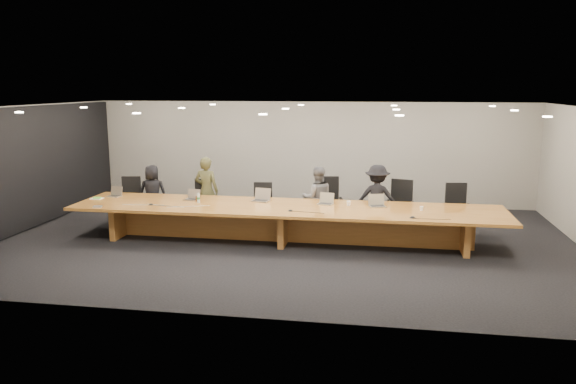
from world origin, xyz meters
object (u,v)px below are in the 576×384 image
object	(u,v)px
laptop_c	(261,195)
amber_mug	(198,199)
paper_cup_far	(422,208)
chair_mid_right	(329,202)
chair_right	(399,205)
mic_right	(413,217)
av_box	(98,207)
paper_cup_near	(349,203)
laptop_e	(378,201)
chair_left	(199,202)
laptop_d	(325,199)
chair_mid_left	(262,204)
person_c	(317,198)
mic_left	(151,204)
conference_table	(286,217)
chair_far_left	(129,199)
person_d	(377,198)
person_a	(153,193)
water_bottle	(198,198)
mic_center	(290,210)
chair_far_right	(458,208)
person_b	(207,191)
laptop_b	(191,195)
laptop_a	(114,192)

from	to	relation	value
laptop_c	amber_mug	size ratio (longest dim) A/B	3.17
paper_cup_far	chair_mid_right	bearing A→B (deg)	148.38
chair_right	mic_right	bearing A→B (deg)	-67.82
av_box	mic_right	size ratio (longest dim) A/B	1.36
paper_cup_near	paper_cup_far	world-z (taller)	paper_cup_near
laptop_e	av_box	xyz separation A→B (m)	(-5.73, -1.00, -0.12)
chair_left	laptop_d	xyz separation A→B (m)	(3.08, -0.84, 0.34)
chair_right	chair_mid_left	bearing A→B (deg)	-162.71
person_c	paper_cup_far	distance (m)	2.48
chair_left	mic_left	size ratio (longest dim) A/B	9.31
conference_table	chair_far_left	world-z (taller)	chair_far_left
person_c	person_d	xyz separation A→B (m)	(1.34, 0.08, 0.03)
amber_mug	person_d	bearing A→B (deg)	14.63
conference_table	person_a	distance (m)	3.70
laptop_e	water_bottle	distance (m)	3.81
person_c	laptop_e	world-z (taller)	person_c
chair_far_left	person_c	distance (m)	4.56
chair_right	chair_left	bearing A→B (deg)	-163.02
chair_far_left	mic_center	bearing A→B (deg)	-29.02
chair_far_right	mic_center	xyz separation A→B (m)	(-3.48, -1.71, 0.20)
laptop_e	mic_right	size ratio (longest dim) A/B	2.64
chair_left	chair_mid_right	xyz separation A→B (m)	(3.07, 0.12, 0.06)
paper_cup_near	mic_left	xyz separation A→B (m)	(-4.13, -0.60, -0.04)
chair_mid_left	person_b	size ratio (longest dim) A/B	0.64
laptop_b	av_box	world-z (taller)	laptop_b
laptop_a	paper_cup_near	xyz separation A→B (m)	(5.32, -0.10, -0.07)
paper_cup_near	chair_far_left	bearing A→B (deg)	170.69
conference_table	chair_far_left	distance (m)	4.19
chair_far_right	mic_right	bearing A→B (deg)	-127.66
chair_far_right	water_bottle	bearing A→B (deg)	-175.44
laptop_c	person_c	bearing A→B (deg)	42.46
chair_far_right	amber_mug	bearing A→B (deg)	-177.28
chair_far_right	mic_right	world-z (taller)	chair_far_right
mic_left	mic_right	size ratio (longest dim) A/B	0.91
chair_far_left	laptop_a	xyz separation A→B (m)	(-0.00, -0.77, 0.33)
laptop_d	laptop_e	distance (m)	1.10
laptop_a	amber_mug	xyz separation A→B (m)	(2.04, -0.17, -0.06)
laptop_a	av_box	size ratio (longest dim) A/B	1.74
paper_cup_near	mic_left	world-z (taller)	paper_cup_near
person_c	amber_mug	bearing A→B (deg)	7.79
chair_far_right	person_c	bearing A→B (deg)	174.70
laptop_d	paper_cup_far	xyz separation A→B (m)	(1.98, -0.26, -0.08)
laptop_b	laptop_c	world-z (taller)	laptop_c
chair_mid_right	amber_mug	xyz separation A→B (m)	(-2.77, -1.08, 0.21)
chair_far_left	person_b	world-z (taller)	person_b
person_a	water_bottle	xyz separation A→B (m)	(1.56, -1.22, 0.17)
person_d	amber_mug	world-z (taller)	person_d
water_bottle	mic_right	bearing A→B (deg)	-8.42
person_a	chair_right	bearing A→B (deg)	169.67
laptop_c	av_box	distance (m)	3.41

